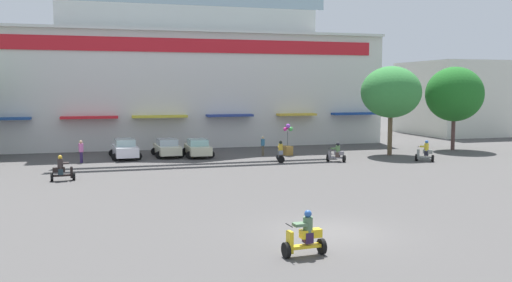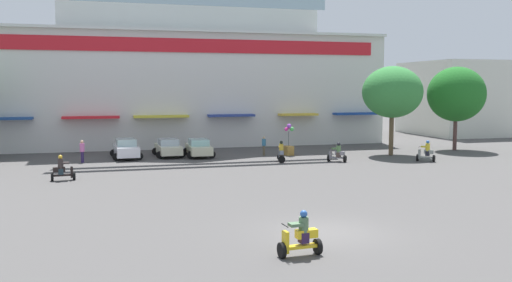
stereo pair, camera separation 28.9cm
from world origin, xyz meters
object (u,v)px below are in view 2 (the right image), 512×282
object	(u,v)px
scooter_rider_4	(281,153)
scooter_rider_6	(301,237)
plaza_tree_1	(392,92)
parked_car_1	(168,148)
parked_car_2	(199,148)
balloon_vendor_cart	(289,144)
scooter_rider_2	(337,154)
parked_car_0	(126,149)
scooter_rider_5	(426,153)
scooter_rider_3	(62,170)
plaza_tree_3	(456,94)
pedestrian_0	(82,150)
pedestrian_1	(264,145)

from	to	relation	value
scooter_rider_4	scooter_rider_6	size ratio (longest dim) A/B	1.04
plaza_tree_1	parked_car_1	bearing A→B (deg)	167.57
parked_car_2	balloon_vendor_cart	bearing A→B (deg)	-7.64
parked_car_1	balloon_vendor_cart	distance (m)	9.72
scooter_rider_2	scooter_rider_6	bearing A→B (deg)	-116.60
parked_car_0	scooter_rider_5	world-z (taller)	scooter_rider_5
parked_car_0	scooter_rider_2	bearing A→B (deg)	-22.37
scooter_rider_5	parked_car_0	bearing A→B (deg)	160.03
scooter_rider_3	plaza_tree_3	bearing A→B (deg)	13.39
scooter_rider_3	balloon_vendor_cart	bearing A→B (deg)	25.55
plaza_tree_1	plaza_tree_3	world-z (taller)	plaza_tree_3
pedestrian_0	balloon_vendor_cart	world-z (taller)	balloon_vendor_cart
scooter_rider_4	pedestrian_1	bearing A→B (deg)	92.81
plaza_tree_3	pedestrian_1	distance (m)	17.78
parked_car_0	balloon_vendor_cart	xyz separation A→B (m)	(12.87, -1.38, 0.11)
scooter_rider_5	pedestrian_0	bearing A→B (deg)	165.97
scooter_rider_3	scooter_rider_5	bearing A→B (deg)	3.73
plaza_tree_1	scooter_rider_6	distance (m)	29.06
plaza_tree_3	scooter_rider_5	world-z (taller)	plaza_tree_3
parked_car_0	pedestrian_1	size ratio (longest dim) A/B	2.74
plaza_tree_3	balloon_vendor_cart	xyz separation A→B (m)	(-15.26, 0.43, -4.02)
scooter_rider_5	pedestrian_1	distance (m)	12.55
scooter_rider_5	scooter_rider_6	bearing A→B (deg)	-131.21
parked_car_2	scooter_rider_3	world-z (taller)	scooter_rider_3
scooter_rider_5	pedestrian_0	xyz separation A→B (m)	(-24.67, 6.17, 0.28)
pedestrian_0	parked_car_1	bearing A→B (deg)	16.80
scooter_rider_2	scooter_rider_3	size ratio (longest dim) A/B	0.94
scooter_rider_2	scooter_rider_3	bearing A→B (deg)	-170.24
plaza_tree_1	scooter_rider_2	distance (m)	7.88
scooter_rider_2	pedestrian_0	world-z (taller)	pedestrian_0
pedestrian_1	pedestrian_0	bearing A→B (deg)	-178.20
plaza_tree_3	pedestrian_1	size ratio (longest dim) A/B	4.63
parked_car_2	scooter_rider_3	xyz separation A→B (m)	(-9.68, -9.06, -0.10)
scooter_rider_5	balloon_vendor_cart	xyz separation A→B (m)	(-8.61, 6.42, 0.22)
scooter_rider_6	pedestrian_0	world-z (taller)	pedestrian_0
scooter_rider_5	scooter_rider_4	bearing A→B (deg)	165.63
plaza_tree_3	pedestrian_1	world-z (taller)	plaza_tree_3
pedestrian_0	scooter_rider_5	bearing A→B (deg)	-14.03
plaza_tree_3	parked_car_1	world-z (taller)	plaza_tree_3
plaza_tree_1	scooter_rider_5	xyz separation A→B (m)	(0.56, -4.24, -4.45)
plaza_tree_1	scooter_rider_2	xyz separation A→B (m)	(-5.89, -2.63, -4.52)
pedestrian_0	scooter_rider_3	bearing A→B (deg)	-96.24
plaza_tree_1	parked_car_1	xyz separation A→B (m)	(-17.62, 3.88, -4.40)
pedestrian_0	scooter_rider_2	bearing A→B (deg)	-14.01
parked_car_0	pedestrian_0	bearing A→B (deg)	-152.79
parked_car_2	scooter_rider_4	world-z (taller)	scooter_rider_4
plaza_tree_1	pedestrian_0	xyz separation A→B (m)	(-24.12, 1.92, -4.18)
scooter_rider_3	pedestrian_0	xyz separation A→B (m)	(0.86, 7.83, 0.32)
scooter_rider_2	balloon_vendor_cart	xyz separation A→B (m)	(-2.17, 4.80, 0.29)
parked_car_0	parked_car_1	size ratio (longest dim) A/B	1.05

